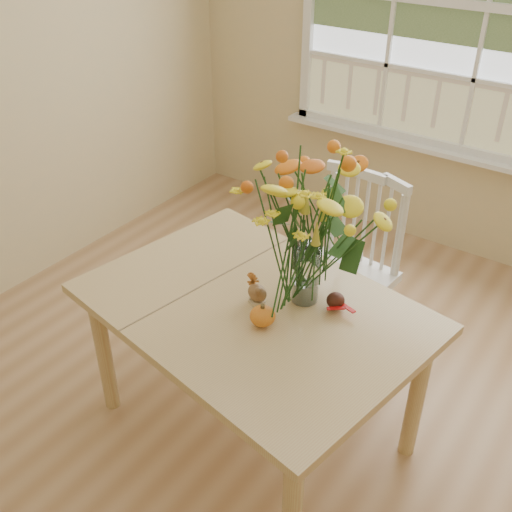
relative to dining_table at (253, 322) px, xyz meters
The scene contains 9 objects.
floor 0.67m from the dining_table, 53.83° to the right, with size 4.00×4.50×0.01m, color #AA7D52.
wall_back 2.19m from the dining_table, 86.06° to the left, with size 4.00×0.02×2.70m, color beige.
window 2.22m from the dining_table, 85.99° to the left, with size 2.42×0.12×1.74m.
dining_table is the anchor object (origin of this frame).
windsor_chair 0.78m from the dining_table, 85.98° to the left, with size 0.48×0.46×0.96m.
flower_vase 0.51m from the dining_table, 44.81° to the left, with size 0.52×0.52×0.62m.
pumpkin 0.19m from the dining_table, 38.98° to the right, with size 0.10×0.10×0.08m, color #DA5C19.
turkey_figurine 0.14m from the dining_table, 78.61° to the left, with size 0.10×0.08×0.11m.
dark_gourd 0.35m from the dining_table, 31.00° to the left, with size 0.12×0.07×0.07m.
Camera 1 is at (0.97, -1.36, 2.19)m, focal length 42.00 mm.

